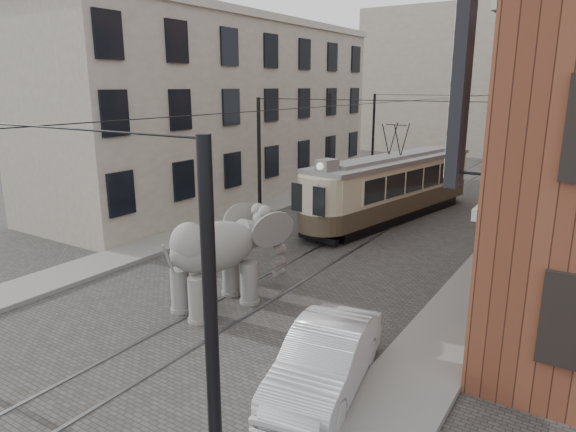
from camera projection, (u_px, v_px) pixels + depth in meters
The scene contains 10 objects.
ground at pixel (290, 275), 18.13m from camera, with size 120.00×120.00×0.00m, color #423F3D.
tram_rails at pixel (290, 275), 18.13m from camera, with size 1.54×80.00×0.02m, color slate, non-canonical shape.
sidewalk_right at pixel (462, 312), 14.98m from camera, with size 2.00×60.00×0.15m, color slate.
sidewalk_left at pixel (160, 244), 21.51m from camera, with size 2.00×60.00×0.15m, color slate.
stucco_building at pixel (225, 112), 30.80m from camera, with size 7.00×24.00×10.00m, color gray.
distant_block at pixel (512, 81), 49.04m from camera, with size 28.00×10.00×14.00m, color gray.
catenary at pixel (349, 172), 21.57m from camera, with size 11.00×30.20×6.00m, color black, non-canonical shape.
tram at pixel (394, 172), 25.35m from camera, with size 2.47×11.96×4.74m, color beige, non-canonical shape.
elephant at pixel (214, 261), 15.19m from camera, with size 2.65×4.81×2.94m, color slate, non-canonical shape.
parked_car at pixel (325, 359), 11.14m from camera, with size 1.56×4.44×1.46m, color #ADADB2.
Camera 1 is at (9.15, -14.38, 6.52)m, focal length 31.82 mm.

